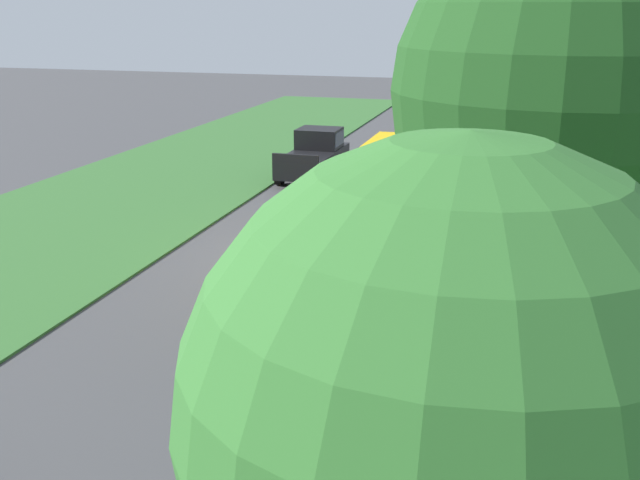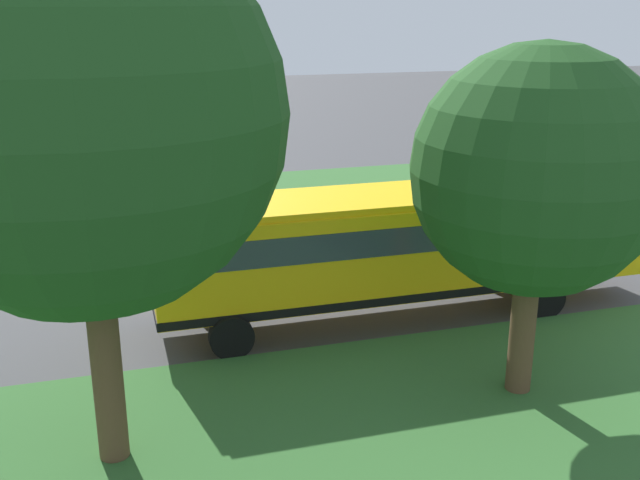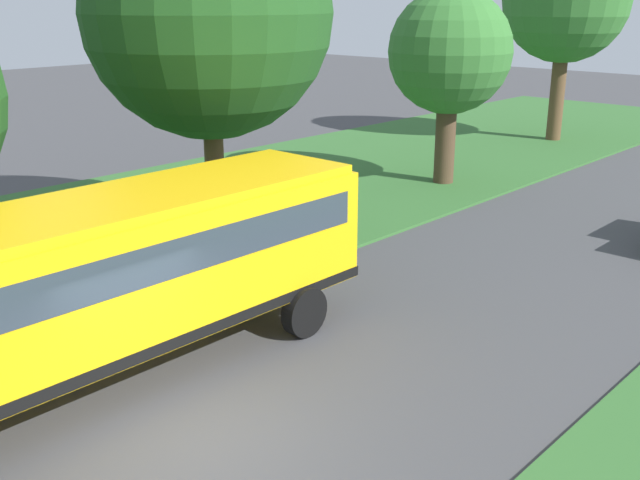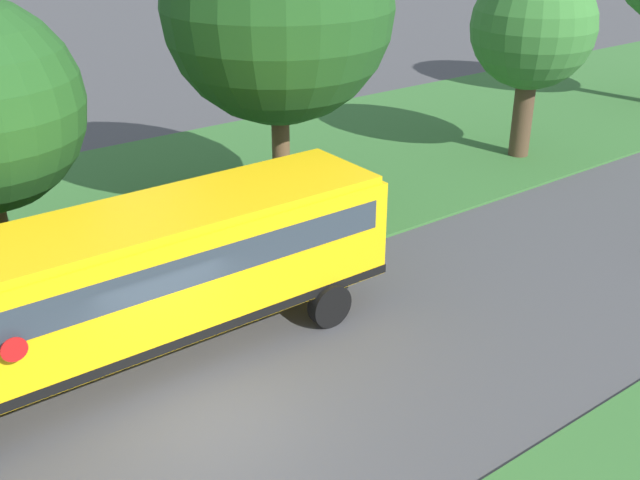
# 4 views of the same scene
# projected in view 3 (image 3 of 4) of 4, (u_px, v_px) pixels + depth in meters

# --- Properties ---
(ground_plane) EXTENTS (120.00, 120.00, 0.00)m
(ground_plane) POSITION_uv_depth(u_px,v_px,m) (192.00, 444.00, 11.11)
(ground_plane) COLOR #424244
(school_bus) EXTENTS (2.85, 12.42, 3.16)m
(school_bus) POSITION_uv_depth(u_px,v_px,m) (79.00, 282.00, 12.11)
(school_bus) COLOR yellow
(school_bus) RESTS_ON ground
(oak_tree_roadside_mid) EXTENTS (6.21, 6.21, 9.05)m
(oak_tree_roadside_mid) POSITION_uv_depth(u_px,v_px,m) (208.00, 10.00, 18.30)
(oak_tree_roadside_mid) COLOR brown
(oak_tree_roadside_mid) RESTS_ON ground
(oak_tree_far_end) EXTENTS (4.18, 4.18, 6.66)m
(oak_tree_far_end) POSITION_uv_depth(u_px,v_px,m) (451.00, 54.00, 25.16)
(oak_tree_far_end) COLOR #4C3826
(oak_tree_far_end) RESTS_ON ground
(oak_tree_across_road) EXTENTS (5.48, 5.48, 8.98)m
(oak_tree_across_road) POSITION_uv_depth(u_px,v_px,m) (568.00, 0.00, 32.48)
(oak_tree_across_road) COLOR brown
(oak_tree_across_road) RESTS_ON ground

